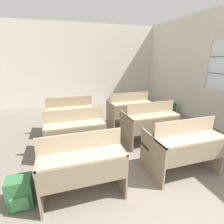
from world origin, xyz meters
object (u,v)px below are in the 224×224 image
Objects in this scene: bench_third_right at (129,109)px; wastepaper_bin at (172,107)px; bench_third_left at (70,115)px; bench_front_right at (183,146)px; bench_front_left at (82,163)px; bench_second_right at (150,122)px; bench_second_left at (75,131)px; schoolbag at (20,193)px.

wastepaper_bin is (1.87, 0.64, -0.30)m from bench_third_right.
bench_third_left is at bearing -179.30° from bench_third_right.
bench_front_right is 3.37m from wastepaper_bin.
bench_front_left and bench_second_right have the same top height.
bench_front_right is 1.93m from bench_second_left.
schoolbag is at bearing -137.76° from bench_third_right.
bench_third_left is at bearing -169.19° from wastepaper_bin.
bench_second_left is at bearing -153.64° from wastepaper_bin.
bench_front_right is 2.42m from schoolbag.
bench_second_right reaches higher than wastepaper_bin.
wastepaper_bin is at bearing 26.36° from bench_second_left.
bench_third_left is at bearing 89.36° from bench_front_left.
schoolbag is at bearing -110.56° from bench_third_left.
bench_front_left is at bearing -91.38° from bench_second_left.
wastepaper_bin is (1.84, 1.71, -0.30)m from bench_second_right.
bench_second_left is at bearing 88.62° from bench_front_left.
bench_front_left is at bearing 0.47° from schoolbag.
bench_second_left is 1.00× the size of bench_second_right.
bench_front_left reaches higher than schoolbag.
schoolbag is (-2.40, -0.01, -0.26)m from bench_front_right.
bench_second_right is 1.00× the size of bench_third_left.
bench_front_right reaches higher than wastepaper_bin.
bench_third_right is 3.33× the size of wastepaper_bin.
bench_second_right and bench_third_right have the same top height.
bench_front_right is at bearing -34.39° from bench_second_left.
bench_second_left is 2.66× the size of schoolbag.
bench_third_left reaches higher than schoolbag.
bench_third_left reaches higher than wastepaper_bin.
schoolbag is (-0.81, -2.15, -0.26)m from bench_third_left.
bench_front_right reaches higher than schoolbag.
bench_second_left is 3.33× the size of wastepaper_bin.
bench_front_left is at bearing -141.13° from wastepaper_bin.
bench_third_right reaches higher than schoolbag.
bench_front_left is at bearing -126.61° from bench_third_right.
bench_third_right is at bearing 53.39° from bench_front_left.
bench_second_right is at bearing -88.55° from bench_third_right.
bench_second_right and bench_third_left have the same top height.
bench_front_left is 2.69m from bench_third_right.
bench_front_right is 1.00× the size of bench_third_left.
bench_front_left is 0.82m from schoolbag.
bench_second_left is 1.91m from bench_third_right.
bench_third_right is 2.00m from wastepaper_bin.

